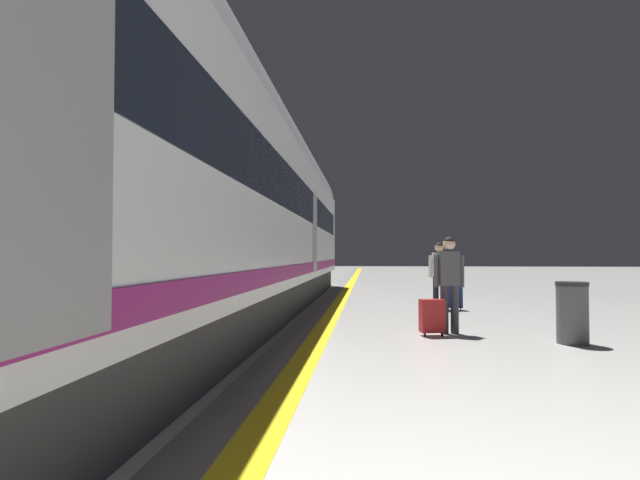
% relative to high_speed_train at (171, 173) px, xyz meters
% --- Properties ---
extents(safety_line_strip, '(0.36, 80.00, 0.01)m').
position_rel_high_speed_train_xyz_m(safety_line_strip, '(2.07, 1.86, -2.50)').
color(safety_line_strip, yellow).
rests_on(safety_line_strip, ground).
extents(tactile_edge_band, '(0.58, 80.00, 0.01)m').
position_rel_high_speed_train_xyz_m(tactile_edge_band, '(1.76, 1.86, -2.50)').
color(tactile_edge_band, slate).
rests_on(tactile_edge_band, ground).
extents(high_speed_train, '(2.94, 31.86, 4.97)m').
position_rel_high_speed_train_xyz_m(high_speed_train, '(0.00, 0.00, 0.00)').
color(high_speed_train, '#38383D').
rests_on(high_speed_train, ground).
extents(passenger_near, '(0.50, 0.32, 1.61)m').
position_rel_high_speed_train_xyz_m(passenger_near, '(4.57, 5.30, -1.55)').
color(passenger_near, black).
rests_on(passenger_near, ground).
extents(suitcase_near, '(0.40, 0.27, 0.57)m').
position_rel_high_speed_train_xyz_m(suitcase_near, '(4.89, 5.14, -2.19)').
color(suitcase_near, '#19234C').
rests_on(suitcase_near, ground).
extents(passenger_mid, '(0.50, 0.22, 1.61)m').
position_rel_high_speed_train_xyz_m(passenger_mid, '(4.20, 1.50, -1.57)').
color(passenger_mid, '#383842').
rests_on(passenger_mid, ground).
extents(suitcase_mid, '(0.42, 0.30, 0.59)m').
position_rel_high_speed_train_xyz_m(suitcase_mid, '(3.88, 1.24, -2.18)').
color(suitcase_mid, '#A51E1E').
rests_on(suitcase_mid, ground).
extents(waste_bin, '(0.46, 0.46, 0.91)m').
position_rel_high_speed_train_xyz_m(waste_bin, '(5.85, 0.70, -2.05)').
color(waste_bin, '#4C4C51').
rests_on(waste_bin, ground).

